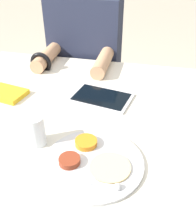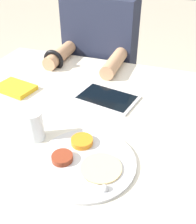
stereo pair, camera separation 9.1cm
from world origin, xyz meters
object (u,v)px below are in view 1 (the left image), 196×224
object	(u,v)px
thali_tray	(93,162)
red_notebook	(6,94)
person_diner	(86,75)
tablet_device	(101,97)
drinking_glass	(36,130)

from	to	relation	value
thali_tray	red_notebook	distance (m)	0.55
red_notebook	person_diner	distance (m)	0.62
tablet_device	drinking_glass	bearing A→B (deg)	-114.83
tablet_device	person_diner	bearing A→B (deg)	112.06
red_notebook	tablet_device	size ratio (longest dim) A/B	0.68
red_notebook	person_diner	bearing A→B (deg)	70.66
thali_tray	drinking_glass	distance (m)	0.21
red_notebook	drinking_glass	xyz separation A→B (m)	(0.25, -0.26, 0.04)
person_diner	drinking_glass	xyz separation A→B (m)	(0.06, -0.82, 0.21)
thali_tray	red_notebook	size ratio (longest dim) A/B	1.65
thali_tray	drinking_glass	size ratio (longest dim) A/B	2.92
person_diner	tablet_device	bearing A→B (deg)	-67.94
red_notebook	tablet_device	world-z (taller)	red_notebook
thali_tray	red_notebook	world-z (taller)	thali_tray
tablet_device	drinking_glass	xyz separation A→B (m)	(-0.15, -0.32, 0.05)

